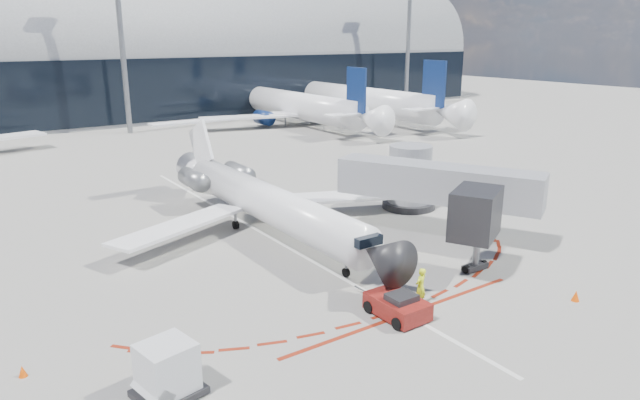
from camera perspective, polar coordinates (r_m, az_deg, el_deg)
ground at (r=36.16m, az=-3.93°, el=-4.36°), size 260.00×260.00×0.00m
apron_centerline at (r=37.80m, az=-5.49°, el=-3.47°), size 0.25×40.00×0.01m
apron_stop_bar at (r=27.70m, az=8.57°, el=-11.19°), size 14.00×0.25×0.01m
terminal_building at (r=95.84m, az=-24.82°, el=12.24°), size 150.00×24.15×24.00m
jet_bridge at (r=38.80m, az=10.85°, el=1.47°), size 10.03×15.20×4.90m
light_mast_centre at (r=80.34m, az=-19.26°, el=15.18°), size 0.70×0.70×25.00m
light_mast_east at (r=105.68m, az=8.83°, el=15.88°), size 0.70×0.70×25.00m
regional_jet at (r=38.07m, az=-5.91°, el=0.07°), size 20.96×25.84×6.47m
pushback_tug at (r=27.24m, az=7.74°, el=-10.41°), size 1.99×4.64×1.20m
ramp_worker at (r=28.30m, az=10.02°, el=-8.53°), size 0.78×0.61×1.90m
uld_container at (r=22.05m, az=-15.02°, el=-16.19°), size 2.58×2.31×2.13m
safety_cone_left at (r=25.56m, az=-27.61°, el=-14.93°), size 0.33×0.33×0.46m
safety_cone_right at (r=31.20m, az=24.20°, el=-8.73°), size 0.39×0.39×0.55m
bg_airliner_2 at (r=84.63m, az=-2.58°, el=11.30°), size 34.19×36.20×11.06m
bg_airliner_3 at (r=89.35m, az=3.95°, el=11.82°), size 36.91×39.08×11.94m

